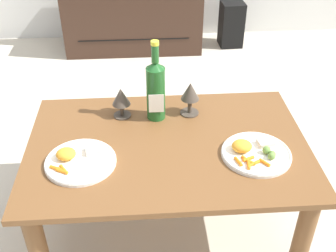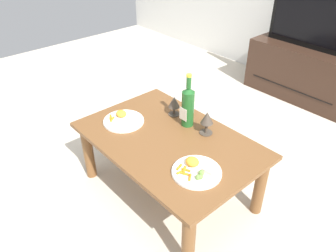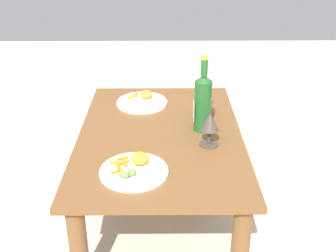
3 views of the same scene
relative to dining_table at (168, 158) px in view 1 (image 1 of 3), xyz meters
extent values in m
plane|color=beige|center=(0.00, 0.00, -0.37)|extent=(6.40, 6.40, 0.00)
cube|color=brown|center=(0.00, 0.00, 0.06)|extent=(1.11, 0.74, 0.03)
cylinder|color=brown|center=(-0.49, -0.30, -0.16)|extent=(0.07, 0.07, 0.42)
cylinder|color=brown|center=(0.49, -0.30, -0.16)|extent=(0.07, 0.07, 0.42)
cylinder|color=brown|center=(-0.49, 0.30, -0.16)|extent=(0.07, 0.07, 0.42)
cylinder|color=brown|center=(0.49, 0.30, -0.16)|extent=(0.07, 0.07, 0.42)
cube|color=#382319|center=(-0.14, 1.89, -0.11)|extent=(1.06, 0.40, 0.51)
cube|color=black|center=(-0.14, 1.69, -0.21)|extent=(0.85, 0.01, 0.01)
cube|color=black|center=(0.65, 1.89, -0.19)|extent=(0.19, 0.19, 0.36)
cylinder|color=#1E5923|center=(-0.04, 0.19, 0.19)|extent=(0.08, 0.08, 0.23)
cone|color=#1E5923|center=(-0.04, 0.19, 0.32)|extent=(0.08, 0.08, 0.04)
cylinder|color=#1E5923|center=(-0.04, 0.19, 0.38)|extent=(0.03, 0.03, 0.07)
cylinder|color=yellow|center=(-0.04, 0.19, 0.42)|extent=(0.03, 0.03, 0.02)
cube|color=silver|center=(-0.04, 0.15, 0.17)|extent=(0.06, 0.00, 0.08)
cylinder|color=#473D33|center=(-0.18, 0.21, 0.08)|extent=(0.08, 0.08, 0.01)
cylinder|color=#473D33|center=(-0.18, 0.21, 0.11)|extent=(0.02, 0.02, 0.05)
cone|color=#473D33|center=(-0.18, 0.21, 0.17)|extent=(0.08, 0.08, 0.08)
cylinder|color=#473D33|center=(0.11, 0.21, 0.08)|extent=(0.08, 0.08, 0.01)
cylinder|color=#473D33|center=(0.11, 0.21, 0.12)|extent=(0.02, 0.02, 0.07)
cone|color=#473D33|center=(0.11, 0.21, 0.19)|extent=(0.08, 0.08, 0.08)
cylinder|color=white|center=(-0.33, -0.10, 0.08)|extent=(0.27, 0.27, 0.01)
torus|color=white|center=(-0.33, -0.10, 0.09)|extent=(0.26, 0.26, 0.01)
ellipsoid|color=orange|center=(-0.38, -0.08, 0.11)|extent=(0.07, 0.07, 0.04)
cube|color=beige|center=(-0.29, -0.05, 0.10)|extent=(0.06, 0.05, 0.02)
cylinder|color=orange|center=(-0.41, -0.14, 0.09)|extent=(0.05, 0.03, 0.01)
cylinder|color=orange|center=(-0.39, -0.15, 0.09)|extent=(0.04, 0.05, 0.01)
cylinder|color=orange|center=(-0.39, -0.16, 0.09)|extent=(0.05, 0.03, 0.01)
cylinder|color=white|center=(0.33, -0.10, 0.08)|extent=(0.27, 0.27, 0.01)
torus|color=white|center=(0.33, -0.10, 0.09)|extent=(0.26, 0.26, 0.01)
ellipsoid|color=orange|center=(0.28, -0.08, 0.11)|extent=(0.08, 0.07, 0.04)
cube|color=beige|center=(0.38, -0.05, 0.10)|extent=(0.07, 0.06, 0.02)
cylinder|color=orange|center=(0.29, -0.14, 0.09)|extent=(0.05, 0.03, 0.01)
cylinder|color=orange|center=(0.28, -0.14, 0.09)|extent=(0.03, 0.05, 0.01)
cylinder|color=orange|center=(0.25, -0.15, 0.09)|extent=(0.03, 0.05, 0.01)
cylinder|color=orange|center=(0.29, -0.15, 0.09)|extent=(0.04, 0.04, 0.01)
cylinder|color=orange|center=(0.31, -0.16, 0.09)|extent=(0.05, 0.03, 0.01)
cylinder|color=orange|center=(0.28, -0.17, 0.09)|extent=(0.02, 0.05, 0.01)
cylinder|color=orange|center=(0.35, -0.16, 0.09)|extent=(0.04, 0.05, 0.01)
sphere|color=olive|center=(0.38, -0.14, 0.10)|extent=(0.03, 0.03, 0.03)
sphere|color=olive|center=(0.37, -0.10, 0.10)|extent=(0.03, 0.03, 0.03)
sphere|color=olive|center=(0.38, -0.12, 0.10)|extent=(0.03, 0.03, 0.03)
camera|label=1|loc=(-0.09, -1.30, 1.09)|focal=44.50mm
camera|label=2|loc=(1.22, -1.08, 1.24)|focal=35.37mm
camera|label=3|loc=(1.71, 0.02, 0.97)|focal=45.32mm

